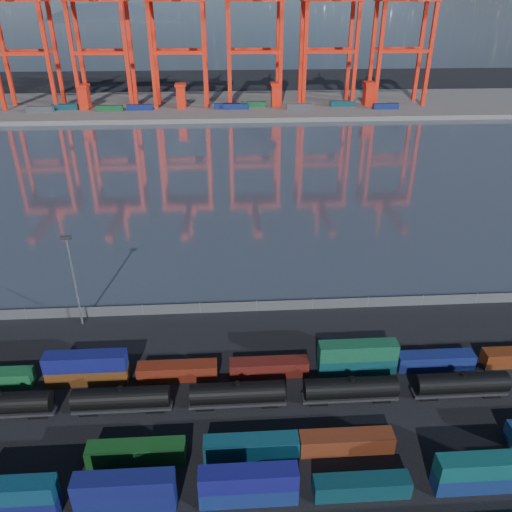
{
  "coord_description": "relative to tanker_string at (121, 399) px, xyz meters",
  "views": [
    {
      "loc": [
        -4.71,
        -45.86,
        49.86
      ],
      "look_at": [
        0.0,
        30.0,
        10.0
      ],
      "focal_mm": 35.0,
      "sensor_mm": 36.0,
      "label": 1
    }
  ],
  "objects": [
    {
      "name": "ground",
      "position": [
        19.56,
        -5.18,
        -2.04
      ],
      "size": [
        700.0,
        700.0,
        0.0
      ],
      "primitive_type": "plane",
      "color": "black",
      "rests_on": "ground"
    },
    {
      "name": "harbor_water",
      "position": [
        19.56,
        99.82,
        -2.03
      ],
      "size": [
        700.0,
        700.0,
        0.0
      ],
      "primitive_type": "plane",
      "color": "#313A48",
      "rests_on": "ground"
    },
    {
      "name": "far_quay",
      "position": [
        19.56,
        204.82,
        -1.04
      ],
      "size": [
        700.0,
        70.0,
        2.0
      ],
      "primitive_type": "cube",
      "color": "#514F4C",
      "rests_on": "ground"
    },
    {
      "name": "container_row_south",
      "position": [
        13.02,
        -14.49,
        0.05
      ],
      "size": [
        138.19,
        2.21,
        4.71
      ],
      "color": "#3A3D3F",
      "rests_on": "ground"
    },
    {
      "name": "container_row_mid",
      "position": [
        4.06,
        -8.3,
        -0.5
      ],
      "size": [
        141.41,
        2.38,
        5.06
      ],
      "color": "#404345",
      "rests_on": "ground"
    },
    {
      "name": "container_row_north",
      "position": [
        7.91,
        6.08,
        -0.4
      ],
      "size": [
        141.56,
        2.35,
        5.01
      ],
      "color": "#0F214C",
      "rests_on": "ground"
    },
    {
      "name": "tanker_string",
      "position": [
        0.0,
        0.0,
        0.0
      ],
      "size": [
        106.25,
        2.85,
        4.07
      ],
      "color": "black",
      "rests_on": "ground"
    },
    {
      "name": "waterfront_fence",
      "position": [
        19.56,
        22.82,
        -1.04
      ],
      "size": [
        160.12,
        0.12,
        2.2
      ],
      "color": "#595B5E",
      "rests_on": "ground"
    },
    {
      "name": "yard_light_mast",
      "position": [
        -10.44,
        20.82,
        7.25
      ],
      "size": [
        1.6,
        0.4,
        16.6
      ],
      "color": "slate",
      "rests_on": "ground"
    },
    {
      "name": "gantry_cranes",
      "position": [
        12.06,
        197.96,
        40.92
      ],
      "size": [
        201.95,
        51.75,
        70.08
      ],
      "color": "red",
      "rests_on": "ground"
    },
    {
      "name": "quay_containers",
      "position": [
        8.56,
        190.28,
        1.26
      ],
      "size": [
        172.58,
        10.99,
        2.6
      ],
      "color": "navy",
      "rests_on": "far_quay"
    },
    {
      "name": "straddle_carriers",
      "position": [
        17.06,
        194.82,
        5.78
      ],
      "size": [
        140.0,
        7.0,
        11.1
      ],
      "color": "red",
      "rests_on": "far_quay"
    }
  ]
}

